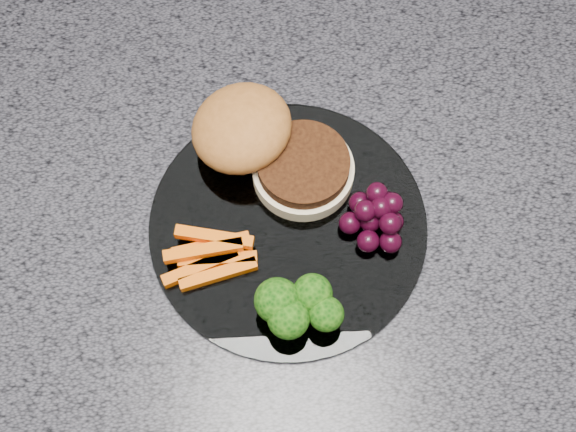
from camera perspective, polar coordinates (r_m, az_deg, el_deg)
The scene contains 7 objects.
island_cabinet at distance 1.20m, azimuth -4.96°, elevation -9.36°, with size 1.20×0.60×0.86m, color #553B1D.
countertop at distance 0.78m, azimuth -7.61°, elevation -1.51°, with size 1.20×0.60×0.04m, color #44434C.
plate at distance 0.75m, azimuth 0.00°, elevation -0.69°, with size 0.26×0.26×0.01m, color white.
burger at distance 0.76m, azimuth -1.76°, elevation 5.08°, with size 0.18×0.16×0.05m.
carrot_sticks at distance 0.73m, azimuth -5.51°, elevation -2.83°, with size 0.09×0.06×0.02m.
broccoli at distance 0.69m, azimuth 0.58°, elevation -6.42°, with size 0.08×0.06×0.05m.
grape_bunch at distance 0.74m, azimuth 6.33°, elevation -0.02°, with size 0.06×0.06×0.04m.
Camera 1 is at (0.09, -0.29, 1.60)m, focal length 50.00 mm.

